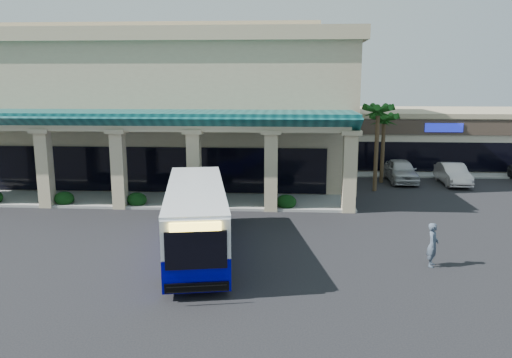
# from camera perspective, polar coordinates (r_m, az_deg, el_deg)

# --- Properties ---
(ground) EXTENTS (110.00, 110.00, 0.00)m
(ground) POSITION_cam_1_polar(r_m,az_deg,el_deg) (24.52, -2.24, -6.62)
(ground) COLOR black
(main_building) EXTENTS (30.80, 14.80, 11.35)m
(main_building) POSITION_cam_1_polar(r_m,az_deg,el_deg) (40.63, -11.37, 8.37)
(main_building) COLOR tan
(main_building) RESTS_ON ground
(arcade) EXTENTS (30.00, 6.20, 5.70)m
(arcade) POSITION_cam_1_polar(r_m,az_deg,el_deg) (32.12, -15.37, 2.45)
(arcade) COLOR #0A3E40
(arcade) RESTS_ON ground
(strip_mall) EXTENTS (22.50, 12.50, 4.90)m
(strip_mall) POSITION_cam_1_polar(r_m,az_deg,el_deg) (49.98, 21.83, 4.55)
(strip_mall) COLOR beige
(strip_mall) RESTS_ON ground
(palm_0) EXTENTS (2.40, 2.40, 6.60)m
(palm_0) POSITION_cam_1_polar(r_m,az_deg,el_deg) (35.01, 13.62, 3.96)
(palm_0) COLOR #124211
(palm_0) RESTS_ON ground
(palm_1) EXTENTS (2.40, 2.40, 5.80)m
(palm_1) POSITION_cam_1_polar(r_m,az_deg,el_deg) (38.17, 14.31, 3.89)
(palm_1) COLOR #124211
(palm_1) RESTS_ON ground
(broadleaf_tree) EXTENTS (2.60, 2.60, 4.81)m
(broadleaf_tree) POSITION_cam_1_polar(r_m,az_deg,el_deg) (42.83, 10.43, 4.14)
(broadleaf_tree) COLOR black
(broadleaf_tree) RESTS_ON ground
(transit_bus) EXTENTS (4.36, 10.94, 2.98)m
(transit_bus) POSITION_cam_1_polar(r_m,az_deg,el_deg) (22.14, -6.86, -4.62)
(transit_bus) COLOR #040092
(transit_bus) RESTS_ON ground
(pedestrian) EXTENTS (0.65, 0.78, 1.82)m
(pedestrian) POSITION_cam_1_polar(r_m,az_deg,el_deg) (21.74, 19.55, -7.09)
(pedestrian) COLOR #3F4B5B
(pedestrian) RESTS_ON ground
(car_silver) EXTENTS (2.06, 5.01, 1.70)m
(car_silver) POSITION_cam_1_polar(r_m,az_deg,el_deg) (39.13, 16.23, 0.93)
(car_silver) COLOR #B5B5B6
(car_silver) RESTS_ON ground
(car_white) EXTENTS (1.73, 4.69, 1.54)m
(car_white) POSITION_cam_1_polar(r_m,az_deg,el_deg) (39.40, 21.57, 0.54)
(car_white) COLOR beige
(car_white) RESTS_ON ground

